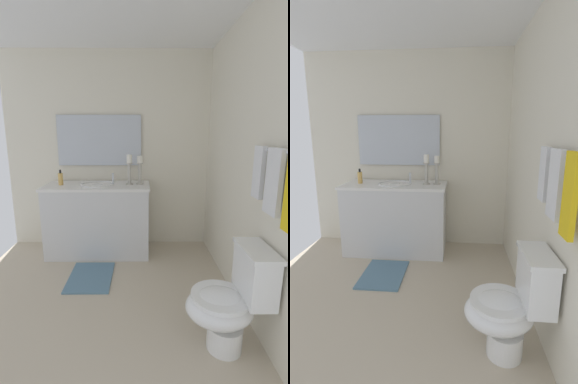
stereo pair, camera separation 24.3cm
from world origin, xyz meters
The scene contains 15 objects.
floor centered at (0.00, 0.00, -0.01)m, with size 2.53×2.58×0.02m, color beige.
wall_back centered at (0.00, 1.29, 1.23)m, with size 2.53×0.04×2.45m, color silver.
wall_left centered at (-1.26, 0.00, 1.23)m, with size 0.04×2.58×2.45m, color silver.
vanity_cabinet centered at (-0.94, -0.11, 0.43)m, with size 0.58×1.26×0.86m.
sink_basin centered at (-0.94, -0.11, 0.82)m, with size 0.40×0.40×0.24m.
mirror centered at (-1.22, -0.11, 1.37)m, with size 0.02×1.05×0.62m, color silver.
candle_holder_tall centered at (-0.97, 0.40, 1.04)m, with size 0.09×0.09×0.34m.
candle_holder_short centered at (-0.94, 0.27, 1.05)m, with size 0.09×0.09×0.36m.
soap_bottle centered at (-0.94, -0.55, 0.94)m, with size 0.06×0.06×0.18m.
toilet centered at (0.63, 1.01, 0.37)m, with size 0.39×0.54×0.75m.
towel_bar centered at (0.65, 1.23, 1.37)m, with size 0.02×0.02×0.65m, color silver.
towel_near_vanity centered at (0.43, 1.21, 1.21)m, with size 0.13×0.03×0.35m, color white.
towel_center centered at (0.65, 1.21, 1.19)m, with size 0.17×0.03×0.41m, color white.
towel_near_corner centered at (0.86, 1.21, 1.17)m, with size 0.13×0.03×0.44m, color yellow.
bath_mat centered at (-0.31, -0.11, 0.01)m, with size 0.60×0.44×0.02m, color slate.
Camera 2 is at (2.22, 0.66, 1.48)m, focal length 25.24 mm.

